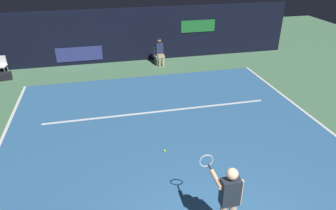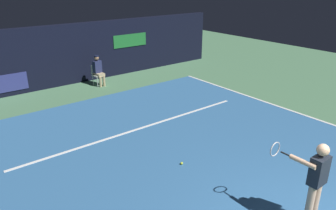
# 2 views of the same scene
# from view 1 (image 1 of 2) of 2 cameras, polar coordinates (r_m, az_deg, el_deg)

# --- Properties ---
(ground_plane) EXTENTS (31.49, 31.49, 0.00)m
(ground_plane) POSITION_cam_1_polar(r_m,az_deg,el_deg) (9.51, 0.57, -6.42)
(ground_plane) COLOR #4C7A56
(court_surface) EXTENTS (10.17, 10.51, 0.01)m
(court_surface) POSITION_cam_1_polar(r_m,az_deg,el_deg) (9.51, 0.57, -6.39)
(court_surface) COLOR #336699
(court_surface) RESTS_ON ground
(line_sideline_left) EXTENTS (0.10, 10.51, 0.01)m
(line_sideline_left) POSITION_cam_1_polar(r_m,az_deg,el_deg) (11.59, 25.58, -2.64)
(line_sideline_left) COLOR white
(line_sideline_left) RESTS_ON court_surface
(line_service) EXTENTS (7.93, 0.10, 0.01)m
(line_service) POSITION_cam_1_polar(r_m,az_deg,el_deg) (11.04, -1.65, -1.19)
(line_service) COLOR white
(line_service) RESTS_ON court_surface
(back_wall) EXTENTS (16.07, 0.33, 2.60)m
(back_wall) POSITION_cam_1_polar(r_m,az_deg,el_deg) (15.99, -6.01, 12.71)
(back_wall) COLOR black
(back_wall) RESTS_ON ground
(tennis_player) EXTENTS (0.62, 0.92, 1.73)m
(tennis_player) POSITION_cam_1_polar(r_m,az_deg,el_deg) (6.25, 11.04, -16.61)
(tennis_player) COLOR #DBAD89
(tennis_player) RESTS_ON ground
(line_judge_on_chair) EXTENTS (0.49, 0.56, 1.32)m
(line_judge_on_chair) POSITION_cam_1_polar(r_m,az_deg,el_deg) (15.31, -1.56, 9.81)
(line_judge_on_chair) COLOR white
(line_judge_on_chair) RESTS_ON ground
(courtside_chair_near) EXTENTS (0.49, 0.47, 0.88)m
(courtside_chair_near) POSITION_cam_1_polar(r_m,az_deg,el_deg) (15.96, -28.30, 6.56)
(courtside_chair_near) COLOR white
(courtside_chair_near) RESTS_ON ground
(tennis_ball) EXTENTS (0.07, 0.07, 0.07)m
(tennis_ball) POSITION_cam_1_polar(r_m,az_deg,el_deg) (8.97, -0.64, -8.39)
(tennis_ball) COLOR #CCE033
(tennis_ball) RESTS_ON court_surface
(equipment_bag) EXTENTS (0.88, 0.45, 0.32)m
(equipment_bag) POSITION_cam_1_polar(r_m,az_deg,el_deg) (15.46, -28.29, 4.59)
(equipment_bag) COLOR black
(equipment_bag) RESTS_ON ground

